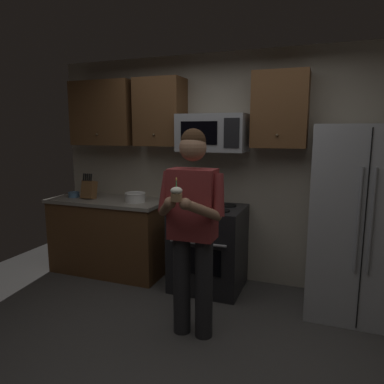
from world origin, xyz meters
TOP-DOWN VIEW (x-y plane):
  - ground_plane at (0.00, 0.00)m, footprint 6.00×6.00m
  - wall_back at (0.00, 1.75)m, footprint 4.40×0.10m
  - oven_range at (-0.15, 1.36)m, footprint 0.76×0.70m
  - microwave at (-0.15, 1.48)m, footprint 0.74×0.41m
  - refrigerator at (1.35, 1.32)m, footprint 0.90×0.75m
  - cabinet_row_upper at (-0.72, 1.53)m, footprint 2.78×0.36m
  - counter_left at (-1.45, 1.38)m, footprint 1.44×0.66m
  - knife_block at (-1.69, 1.33)m, footprint 0.16×0.15m
  - bowl_large_white at (-1.04, 1.33)m, footprint 0.24×0.24m
  - bowl_small_colored at (-1.93, 1.34)m, footprint 0.14×0.14m
  - person at (0.01, 0.41)m, footprint 0.60×0.48m
  - cupcake at (0.01, 0.08)m, footprint 0.09×0.09m

SIDE VIEW (x-z plane):
  - ground_plane at x=0.00m, z-range 0.00..0.00m
  - oven_range at x=-0.15m, z-range 0.00..0.93m
  - counter_left at x=-1.45m, z-range 0.00..0.92m
  - refrigerator at x=1.35m, z-range 0.00..1.80m
  - bowl_small_colored at x=-1.93m, z-range 0.92..0.99m
  - bowl_large_white at x=-1.04m, z-range 0.92..1.03m
  - person at x=0.01m, z-range 0.11..1.88m
  - knife_block at x=-1.69m, z-range 0.88..1.20m
  - cupcake at x=0.01m, z-range 1.20..1.38m
  - wall_back at x=0.00m, z-range 0.00..2.60m
  - microwave at x=-0.15m, z-range 1.52..1.92m
  - cabinet_row_upper at x=-0.72m, z-range 1.57..2.33m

